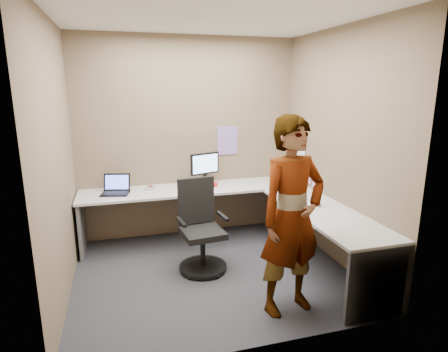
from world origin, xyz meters
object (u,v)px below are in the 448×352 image
object	(u,v)px
monitor	(205,165)
office_chair	(201,234)
desk	(239,209)
person	(292,217)

from	to	relation	value
monitor	office_chair	xyz separation A→B (m)	(-0.26, -0.88, -0.60)
desk	office_chair	bearing A→B (deg)	-155.97
desk	person	size ratio (longest dim) A/B	1.64
monitor	office_chair	distance (m)	1.09
office_chair	person	bearing A→B (deg)	-64.82
monitor	person	world-z (taller)	person
monitor	office_chair	bearing A→B (deg)	-125.21
desk	office_chair	world-z (taller)	office_chair
desk	monitor	size ratio (longest dim) A/B	7.27
monitor	desk	bearing A→B (deg)	-85.23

